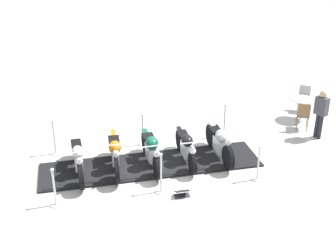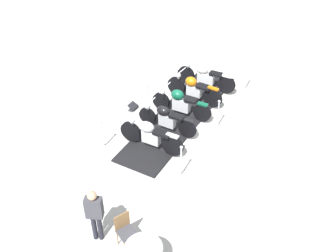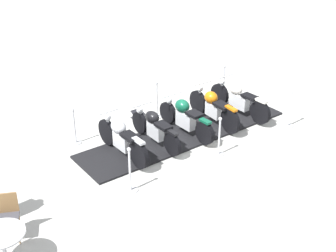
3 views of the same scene
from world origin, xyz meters
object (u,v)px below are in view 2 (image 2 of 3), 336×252
Objects in this scene: motorcycle_forest at (180,103)px; motorcycle_black at (166,118)px; stanchion_left_rear at (181,167)px; bystander_person at (95,212)px; motorcycle_copper at (194,88)px; stanchion_right_front at (181,65)px; motorcycle_cream at (205,77)px; stanchion_right_mid at (147,96)px; cafe_chair_near_table at (125,229)px; motorcycle_chrome at (150,135)px; stanchion_left_mid at (218,118)px; info_placard at (133,107)px; stanchion_right_rear at (103,137)px; stanchion_left_front at (245,82)px.

motorcycle_black is (0.97, 0.29, -0.01)m from motorcycle_forest.
stanchion_left_rear is 0.70× the size of bystander_person.
motorcycle_copper is 2.12m from stanchion_right_front.
motorcycle_cream is 3.03m from motorcycle_black.
bystander_person is (4.76, 3.43, 0.59)m from stanchion_right_mid.
bystander_person is (2.99, 0.08, 0.60)m from stanchion_left_rear.
stanchion_left_rear reaches higher than motorcycle_copper.
stanchion_right_mid is at bearing -117.85° from stanchion_left_rear.
motorcycle_cream reaches higher than motorcycle_black.
stanchion_left_rear is 2.71m from cafe_chair_near_table.
motorcycle_copper is 2.06× the size of stanchion_right_front.
stanchion_right_mid is (-1.56, -1.85, -0.17)m from motorcycle_chrome.
motorcycle_black is 1.72m from stanchion_left_mid.
motorcycle_chrome is at bearing -133.30° from info_placard.
stanchion_left_mid is 5.35m from cafe_chair_near_table.
stanchion_right_rear is 5.95m from stanchion_left_front.
stanchion_right_rear is (3.89, -0.23, -0.18)m from motorcycle_copper.
stanchion_left_rear is at bearing 106.56° from stanchion_right_rear.
motorcycle_black is at bearing 69.06° from stanchion_right_mid.
motorcycle_cream is at bearing 163.30° from stanchion_right_mid.
motorcycle_copper is 1.06× the size of motorcycle_black.
stanchion_left_rear is at bearing 43.60° from stanchion_right_front.
stanchion_right_mid reaches higher than motorcycle_forest.
stanchion_right_rear is at bearing 16.56° from stanchion_right_mid.
stanchion_left_front is 1.16× the size of cafe_chair_near_table.
bystander_person reaches higher than stanchion_right_rear.
stanchion_left_rear is at bearing 154.24° from motorcycle_chrome.
stanchion_right_rear reaches higher than motorcycle_forest.
motorcycle_black is at bearing -108.21° from info_placard.
stanchion_right_rear reaches higher than info_placard.
info_placard is at bearing -27.50° from stanchion_left_front.
stanchion_left_mid reaches higher than motorcycle_black.
stanchion_left_front is (-2.54, -0.76, -0.02)m from stanchion_left_mid.
stanchion_right_front reaches higher than cafe_chair_near_table.
info_placard is at bearing -109.22° from stanchion_left_rear.
info_placard is at bearing 0.25° from bystander_person.
stanchion_right_mid is 3.79m from stanchion_left_front.
motorcycle_black is 1.27× the size of bystander_person.
stanchion_right_rear is 0.91× the size of stanchion_right_mid.
cafe_chair_near_table is at bearing 34.68° from stanchion_right_front.
stanchion_left_front is (-3.31, 1.84, -0.02)m from stanchion_right_mid.
stanchion_left_front is at bearing -107.65° from motorcycle_chrome.
stanchion_left_rear reaches higher than info_placard.
stanchion_right_mid reaches higher than motorcycle_copper.
cafe_chair_near_table is at bearing -148.97° from info_placard.
stanchion_right_rear is 0.93× the size of stanchion_left_front.
stanchion_left_mid is at bearing 122.49° from motorcycle_cream.
stanchion_left_mid reaches higher than stanchion_right_front.
stanchion_left_front reaches higher than motorcycle_cream.
stanchion_right_front reaches higher than stanchion_right_rear.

